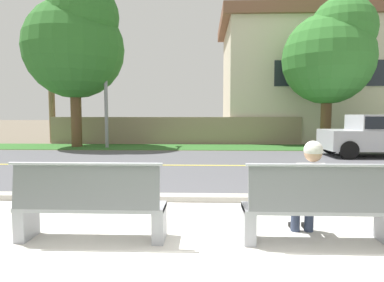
% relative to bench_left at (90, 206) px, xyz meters
% --- Properties ---
extents(ground_plane, '(140.00, 140.00, 0.00)m').
position_rel_bench_left_xyz_m(ground_plane, '(1.39, 7.63, -0.46)').
color(ground_plane, '#665B4C').
extents(sidewalk_pavement, '(44.00, 3.60, 0.01)m').
position_rel_bench_left_xyz_m(sidewalk_pavement, '(1.39, 0.03, -0.45)').
color(sidewalk_pavement, beige).
rests_on(sidewalk_pavement, ground_plane).
extents(curb_edge, '(44.00, 0.30, 0.11)m').
position_rel_bench_left_xyz_m(curb_edge, '(1.39, 1.98, -0.40)').
color(curb_edge, '#ADA89E').
rests_on(curb_edge, ground_plane).
extents(street_asphalt, '(52.00, 8.00, 0.01)m').
position_rel_bench_left_xyz_m(street_asphalt, '(1.39, 6.13, -0.45)').
color(street_asphalt, '#515156').
rests_on(street_asphalt, ground_plane).
extents(road_centre_line, '(48.00, 0.14, 0.01)m').
position_rel_bench_left_xyz_m(road_centre_line, '(1.39, 6.13, -0.45)').
color(road_centre_line, '#E0CC4C').
rests_on(road_centre_line, ground_plane).
extents(far_verge_grass, '(48.00, 2.80, 0.02)m').
position_rel_bench_left_xyz_m(far_verge_grass, '(1.39, 11.74, -0.45)').
color(far_verge_grass, '#2D6026').
rests_on(far_verge_grass, ground_plane).
extents(bench_left, '(1.81, 0.48, 1.01)m').
position_rel_bench_left_xyz_m(bench_left, '(0.00, 0.00, 0.00)').
color(bench_left, '#9EA0A8').
rests_on(bench_left, ground_plane).
extents(bench_right, '(1.81, 0.48, 1.01)m').
position_rel_bench_left_xyz_m(bench_right, '(2.77, 0.00, 0.00)').
color(bench_right, '#9EA0A8').
rests_on(bench_right, ground_plane).
extents(seated_person_white, '(0.52, 0.68, 1.25)m').
position_rel_bench_left_xyz_m(seated_person_white, '(2.70, 0.17, 0.22)').
color(seated_person_white, '#333D56').
rests_on(seated_person_white, ground_plane).
extents(car_silver_near, '(4.30, 1.86, 1.54)m').
position_rel_bench_left_xyz_m(car_silver_near, '(7.98, 8.53, 0.40)').
color(car_silver_near, '#B2B5BC').
rests_on(car_silver_near, ground_plane).
extents(streetlamp, '(0.24, 2.10, 7.78)m').
position_rel_bench_left_xyz_m(streetlamp, '(-3.10, 11.52, 3.95)').
color(streetlamp, gray).
rests_on(streetlamp, ground_plane).
extents(shade_tree_far_left, '(4.59, 4.59, 7.58)m').
position_rel_bench_left_xyz_m(shade_tree_far_left, '(-4.52, 11.66, 4.47)').
color(shade_tree_far_left, brown).
rests_on(shade_tree_far_left, ground_plane).
extents(shade_tree_left, '(4.02, 4.02, 6.63)m').
position_rel_bench_left_xyz_m(shade_tree_left, '(7.03, 11.39, 3.85)').
color(shade_tree_left, brown).
rests_on(shade_tree_left, ground_plane).
extents(garden_wall, '(13.00, 0.36, 1.40)m').
position_rel_bench_left_xyz_m(garden_wall, '(-0.13, 13.48, 0.24)').
color(garden_wall, gray).
rests_on(garden_wall, ground_plane).
extents(house_across_street, '(10.90, 6.91, 7.18)m').
position_rel_bench_left_xyz_m(house_across_street, '(7.78, 16.68, 3.18)').
color(house_across_street, beige).
rests_on(house_across_street, ground_plane).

